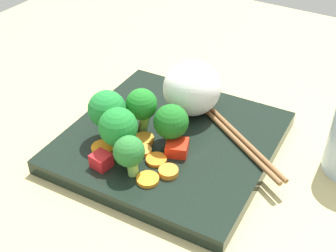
{
  "coord_description": "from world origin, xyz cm",
  "views": [
    {
      "loc": [
        -39.84,
        -23.87,
        37.99
      ],
      "look_at": [
        -0.72,
        -0.0,
        4.0
      ],
      "focal_mm": 48.09,
      "sensor_mm": 36.0,
      "label": 1
    }
  ],
  "objects_px": {
    "square_plate": "(171,141)",
    "broccoli_floret_2": "(142,105)",
    "carrot_slice_2": "(168,172)",
    "chopstick_pair": "(225,126)",
    "rice_mound": "(192,88)"
  },
  "relations": [
    {
      "from": "rice_mound",
      "to": "broccoli_floret_2",
      "type": "height_order",
      "value": "rice_mound"
    },
    {
      "from": "square_plate",
      "to": "chopstick_pair",
      "type": "height_order",
      "value": "chopstick_pair"
    },
    {
      "from": "broccoli_floret_2",
      "to": "chopstick_pair",
      "type": "relative_size",
      "value": 0.29
    },
    {
      "from": "broccoli_floret_2",
      "to": "carrot_slice_2",
      "type": "relative_size",
      "value": 2.69
    },
    {
      "from": "carrot_slice_2",
      "to": "chopstick_pair",
      "type": "bearing_deg",
      "value": -8.91
    },
    {
      "from": "broccoli_floret_2",
      "to": "chopstick_pair",
      "type": "height_order",
      "value": "broccoli_floret_2"
    },
    {
      "from": "square_plate",
      "to": "broccoli_floret_2",
      "type": "xyz_separation_m",
      "value": [
        -0.01,
        0.04,
        0.05
      ]
    },
    {
      "from": "square_plate",
      "to": "broccoli_floret_2",
      "type": "relative_size",
      "value": 4.09
    },
    {
      "from": "square_plate",
      "to": "chopstick_pair",
      "type": "relative_size",
      "value": 1.2
    },
    {
      "from": "chopstick_pair",
      "to": "broccoli_floret_2",
      "type": "bearing_deg",
      "value": 65.69
    },
    {
      "from": "broccoli_floret_2",
      "to": "carrot_slice_2",
      "type": "bearing_deg",
      "value": -126.69
    },
    {
      "from": "square_plate",
      "to": "carrot_slice_2",
      "type": "relative_size",
      "value": 11.0
    },
    {
      "from": "broccoli_floret_2",
      "to": "carrot_slice_2",
      "type": "height_order",
      "value": "broccoli_floret_2"
    },
    {
      "from": "rice_mound",
      "to": "broccoli_floret_2",
      "type": "relative_size",
      "value": 1.29
    },
    {
      "from": "rice_mound",
      "to": "chopstick_pair",
      "type": "distance_m",
      "value": 0.07
    }
  ]
}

